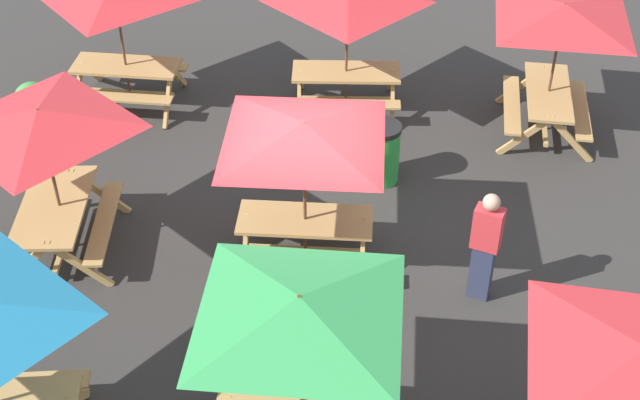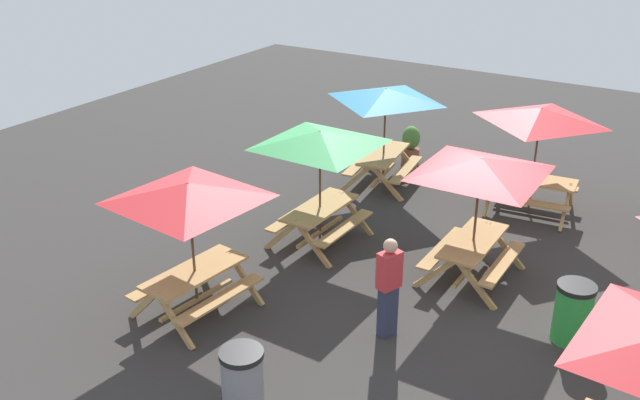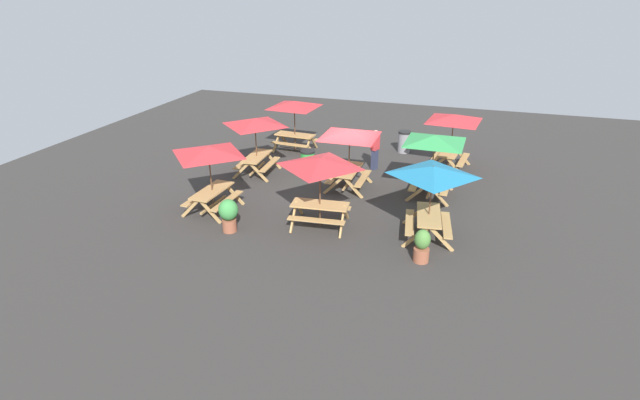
# 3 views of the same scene
# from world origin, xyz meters

# --- Properties ---
(ground_plane) EXTENTS (29.17, 29.17, 0.00)m
(ground_plane) POSITION_xyz_m (0.00, 0.00, 0.00)
(ground_plane) COLOR #33302D
(ground_plane) RESTS_ON ground
(picnic_table_0) EXTENTS (2.83, 2.83, 2.34)m
(picnic_table_0) POSITION_xyz_m (-0.18, 3.23, 1.99)
(picnic_table_0) COLOR tan
(picnic_table_0) RESTS_ON ground
(picnic_table_1) EXTENTS (2.18, 2.18, 2.34)m
(picnic_table_1) POSITION_xyz_m (3.39, 0.16, 1.99)
(picnic_table_1) COLOR tan
(picnic_table_1) RESTS_ON ground
(picnic_table_2) EXTENTS (2.10, 2.10, 2.34)m
(picnic_table_2) POSITION_xyz_m (-0.32, -3.71, 1.99)
(picnic_table_2) COLOR tan
(picnic_table_2) RESTS_ON ground
(picnic_table_3) EXTENTS (2.25, 2.25, 2.34)m
(picnic_table_3) POSITION_xyz_m (3.09, 3.52, 1.99)
(picnic_table_3) COLOR tan
(picnic_table_3) RESTS_ON ground
(picnic_table_4) EXTENTS (2.81, 2.81, 2.34)m
(picnic_table_4) POSITION_xyz_m (-3.34, 3.65, 1.99)
(picnic_table_4) COLOR tan
(picnic_table_4) RESTS_ON ground
(picnic_table_5) EXTENTS (2.83, 2.83, 2.34)m
(picnic_table_5) POSITION_xyz_m (0.04, 0.21, 1.99)
(picnic_table_5) COLOR tan
(picnic_table_5) RESTS_ON ground
(picnic_table_6) EXTENTS (2.82, 2.82, 2.34)m
(picnic_table_6) POSITION_xyz_m (-3.62, -3.31, 1.99)
(picnic_table_6) COLOR tan
(picnic_table_6) RESTS_ON ground
(picnic_table_7) EXTENTS (2.08, 2.08, 2.34)m
(picnic_table_7) POSITION_xyz_m (3.42, -3.65, 1.99)
(picnic_table_7) COLOR tan
(picnic_table_7) RESTS_ON ground
(trash_bin_green) EXTENTS (0.59, 0.59, 0.98)m
(trash_bin_green) POSITION_xyz_m (-0.94, -1.77, 0.49)
(trash_bin_green) COLOR green
(trash_bin_green) RESTS_ON ground
(trash_bin_gray) EXTENTS (0.59, 0.59, 0.98)m
(trash_bin_gray) POSITION_xyz_m (-4.90, 1.51, 0.49)
(trash_bin_gray) COLOR gray
(trash_bin_gray) RESTS_ON ground
(potted_plant_0) EXTENTS (0.45, 0.45, 0.98)m
(potted_plant_0) POSITION_xyz_m (4.61, 3.52, 0.49)
(potted_plant_0) COLOR #935138
(potted_plant_0) RESTS_ON ground
(potted_plant_1) EXTENTS (0.61, 0.61, 1.07)m
(potted_plant_1) POSITION_xyz_m (4.61, -2.42, 0.61)
(potted_plant_1) COLOR #935138
(potted_plant_1) RESTS_ON ground
(person_standing) EXTENTS (0.41, 0.33, 1.67)m
(person_standing) POSITION_xyz_m (-2.29, 0.70, 0.89)
(person_standing) COLOR #2D334C
(person_standing) RESTS_ON ground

